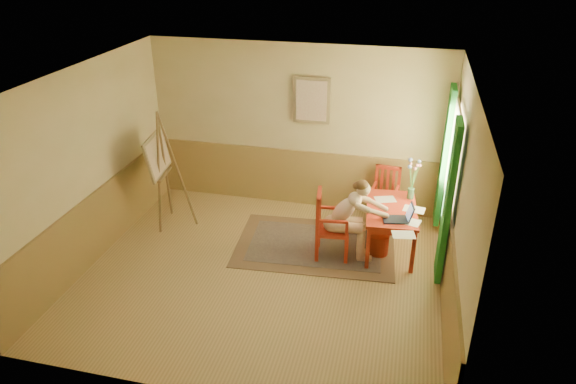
% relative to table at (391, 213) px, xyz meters
% --- Properties ---
extents(room, '(5.04, 4.54, 2.84)m').
position_rel_table_xyz_m(room, '(-1.70, -1.03, 0.77)').
color(room, tan).
rests_on(room, ground).
extents(wainscot, '(5.00, 4.50, 1.00)m').
position_rel_table_xyz_m(wainscot, '(-1.70, -0.24, -0.13)').
color(wainscot, tan).
rests_on(wainscot, room).
extents(window, '(0.12, 2.01, 2.20)m').
position_rel_table_xyz_m(window, '(0.72, 0.07, 0.71)').
color(window, white).
rests_on(window, room).
extents(wall_portrait, '(0.60, 0.05, 0.76)m').
position_rel_table_xyz_m(wall_portrait, '(-1.45, 1.17, 1.27)').
color(wall_portrait, '#8D7953').
rests_on(wall_portrait, room).
extents(rug, '(2.51, 1.77, 0.02)m').
position_rel_table_xyz_m(rug, '(-1.10, -0.14, -0.62)').
color(rug, '#8C7251').
rests_on(rug, room).
extents(table, '(0.82, 1.26, 0.72)m').
position_rel_table_xyz_m(table, '(0.00, 0.00, 0.00)').
color(table, red).
rests_on(table, room).
extents(chair_left, '(0.53, 0.51, 1.04)m').
position_rel_table_xyz_m(chair_left, '(-0.86, -0.35, -0.11)').
color(chair_left, red).
rests_on(chair_left, room).
extents(chair_back, '(0.47, 0.48, 0.95)m').
position_rel_table_xyz_m(chair_back, '(-0.14, 0.86, -0.16)').
color(chair_back, red).
rests_on(chair_back, room).
extents(figure, '(0.95, 0.46, 1.26)m').
position_rel_table_xyz_m(figure, '(-0.57, -0.33, 0.07)').
color(figure, beige).
rests_on(figure, room).
extents(laptop, '(0.45, 0.32, 0.25)m').
position_rel_table_xyz_m(laptop, '(0.13, -0.34, 0.14)').
color(laptop, '#1E2338').
rests_on(laptop, table).
extents(papers, '(0.78, 1.27, 0.00)m').
position_rel_table_xyz_m(papers, '(0.17, -0.20, 0.09)').
color(papers, white).
rests_on(papers, table).
extents(vase, '(0.20, 0.31, 0.62)m').
position_rel_table_xyz_m(vase, '(0.25, 0.40, 0.37)').
color(vase, '#3F724C').
rests_on(vase, table).
extents(wastebasket, '(0.39, 0.39, 0.33)m').
position_rel_table_xyz_m(wastebasket, '(-0.14, -0.14, -0.47)').
color(wastebasket, '#B83B22').
rests_on(wastebasket, room).
extents(easel, '(0.69, 0.86, 1.92)m').
position_rel_table_xyz_m(easel, '(-3.63, 0.00, 0.51)').
color(easel, olive).
rests_on(easel, room).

